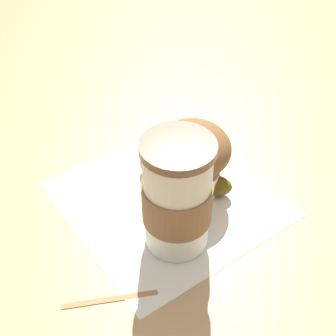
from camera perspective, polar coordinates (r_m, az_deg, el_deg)
The scene contains 6 objects.
ground_plane at distance 0.65m, azimuth -0.00°, elevation -3.82°, with size 3.00×3.00×0.00m, color tan.
paper_napkin at distance 0.65m, azimuth -0.00°, elevation -3.77°, with size 0.27×0.27×0.00m, color white.
coffee_cup at distance 0.55m, azimuth 1.12°, elevation -3.54°, with size 0.09×0.09×0.15m.
muffin at distance 0.63m, azimuth 2.79°, elevation 1.65°, with size 0.10×0.10×0.10m.
banana at distance 0.66m, azimuth 1.72°, elevation -1.23°, with size 0.13×0.09×0.03m.
wooden_stirrer at distance 0.56m, azimuth -7.09°, elevation -15.59°, with size 0.11×0.01×0.00m, color #9E7547.
Camera 1 is at (-0.37, 0.26, 0.47)m, focal length 50.00 mm.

